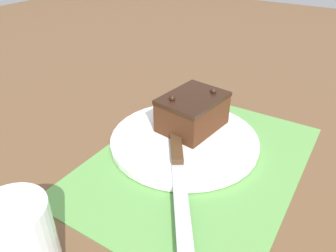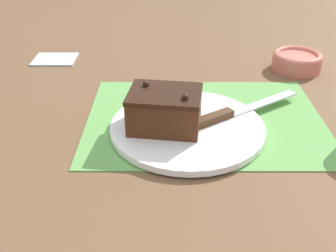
{
  "view_description": "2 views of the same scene",
  "coord_description": "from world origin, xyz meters",
  "px_view_note": "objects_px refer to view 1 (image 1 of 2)",
  "views": [
    {
      "loc": [
        -0.43,
        -0.2,
        0.37
      ],
      "look_at": [
        0.0,
        0.06,
        0.05
      ],
      "focal_mm": 35.0,
      "sensor_mm": 36.0,
      "label": 1
    },
    {
      "loc": [
        0.07,
        0.67,
        0.39
      ],
      "look_at": [
        0.07,
        0.08,
        0.03
      ],
      "focal_mm": 42.0,
      "sensor_mm": 36.0,
      "label": 2
    }
  ],
  "objects_px": {
    "serving_knife": "(178,165)",
    "drinking_glass": "(21,244)",
    "cake_plate": "(184,140)",
    "chocolate_cake": "(193,112)"
  },
  "relations": [
    {
      "from": "chocolate_cake",
      "to": "drinking_glass",
      "type": "distance_m",
      "value": 0.39
    },
    {
      "from": "serving_knife",
      "to": "drinking_glass",
      "type": "relative_size",
      "value": 1.98
    },
    {
      "from": "serving_knife",
      "to": "drinking_glass",
      "type": "distance_m",
      "value": 0.27
    },
    {
      "from": "chocolate_cake",
      "to": "serving_knife",
      "type": "bearing_deg",
      "value": -161.65
    },
    {
      "from": "serving_knife",
      "to": "drinking_glass",
      "type": "xyz_separation_m",
      "value": [
        -0.26,
        0.05,
        0.04
      ]
    },
    {
      "from": "chocolate_cake",
      "to": "drinking_glass",
      "type": "xyz_separation_m",
      "value": [
        -0.39,
        0.01,
        0.01
      ]
    },
    {
      "from": "cake_plate",
      "to": "serving_knife",
      "type": "relative_size",
      "value": 1.25
    },
    {
      "from": "cake_plate",
      "to": "serving_knife",
      "type": "xyz_separation_m",
      "value": [
        -0.09,
        -0.04,
        0.01
      ]
    },
    {
      "from": "chocolate_cake",
      "to": "serving_knife",
      "type": "height_order",
      "value": "chocolate_cake"
    },
    {
      "from": "cake_plate",
      "to": "drinking_glass",
      "type": "xyz_separation_m",
      "value": [
        -0.34,
        0.02,
        0.05
      ]
    }
  ]
}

